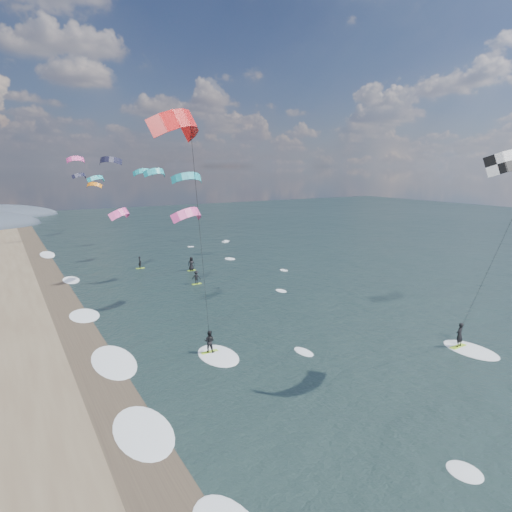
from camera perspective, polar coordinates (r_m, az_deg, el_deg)
ground at (r=25.29m, az=17.31°, el=-20.50°), size 260.00×260.00×0.00m
wet_sand_strip at (r=27.61m, az=-18.60°, el=-17.64°), size 3.00×240.00×0.00m
kitesurfer_near_b at (r=24.59m, az=-7.51°, el=5.91°), size 6.98×9.10×16.52m
far_kitesurfers at (r=53.93m, az=-9.62°, el=-1.68°), size 6.48×11.86×1.82m
bg_kite_field at (r=70.05m, az=-17.78°, el=9.94°), size 12.18×67.87×7.56m
shoreline_surf at (r=31.98m, az=-18.39°, el=-13.39°), size 2.40×79.40×0.11m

